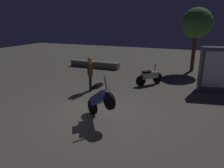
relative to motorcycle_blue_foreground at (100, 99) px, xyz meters
name	(u,v)px	position (x,y,z in m)	size (l,w,h in m)	color
ground_plane	(97,114)	(-0.35, 0.39, -0.74)	(40.00, 40.00, 0.00)	#605951
motorcycle_blue_foreground	(100,99)	(0.00, 0.00, 0.00)	(1.45, 0.98, 1.63)	black
motorcycle_white_parked_left	(149,77)	(0.53, 4.76, -0.31)	(1.11, 1.36, 1.11)	black
person_rider_beside	(90,71)	(-1.82, 2.63, 0.23)	(0.44, 0.60, 1.63)	black
tree_left_bg	(197,24)	(2.41, 9.12, 2.34)	(1.93, 1.93, 4.08)	#4C331E
kiosk_billboard	(218,70)	(3.70, 4.96, 0.31)	(1.67, 0.82, 2.10)	#595960
planter_wall_low	(95,64)	(-4.13, 7.47, -0.52)	(3.77, 0.50, 0.45)	gray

